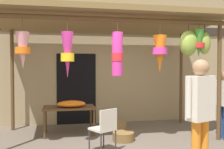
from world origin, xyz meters
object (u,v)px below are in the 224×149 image
vendor_in_orange (224,99)px  customer_foreground (200,108)px  display_table (69,110)px  flower_heap_on_table (72,104)px  wicker_basket_by_table (123,137)px  wicker_basket_spare (116,126)px  folding_chair (105,126)px

vendor_in_orange → customer_foreground: bearing=-131.9°
display_table → flower_heap_on_table: (0.07, -0.08, 0.15)m
flower_heap_on_table → wicker_basket_by_table: size_ratio=1.42×
wicker_basket_spare → wicker_basket_by_table: bearing=-93.0°
display_table → vendor_in_orange: bearing=-18.0°
wicker_basket_by_table → wicker_basket_spare: 1.01m
wicker_basket_by_table → customer_foreground: bearing=-73.8°
wicker_basket_by_table → customer_foreground: size_ratio=0.27×
flower_heap_on_table → wicker_basket_spare: bearing=13.6°
display_table → wicker_basket_by_table: (1.15, -0.82, -0.50)m
folding_chair → vendor_in_orange: 2.85m
folding_chair → wicker_basket_by_table: bearing=52.7°
flower_heap_on_table → customer_foreground: size_ratio=0.39×
wicker_basket_spare → customer_foreground: (0.57, -3.14, 0.94)m
wicker_basket_by_table → wicker_basket_spare: (0.05, 1.01, 0.00)m
folding_chair → vendor_in_orange: size_ratio=0.55×
display_table → folding_chair: (0.61, -1.51, -0.10)m
display_table → vendor_in_orange: (3.41, -1.11, 0.30)m
wicker_basket_by_table → vendor_in_orange: size_ratio=0.31×
display_table → customer_foreground: customer_foreground is taller
wicker_basket_spare → vendor_in_orange: vendor_in_orange is taller
display_table → vendor_in_orange: vendor_in_orange is taller
display_table → vendor_in_orange: 3.60m
wicker_basket_spare → vendor_in_orange: (2.21, -1.30, 0.80)m
flower_heap_on_table → folding_chair: size_ratio=0.80×
folding_chair → customer_foreground: size_ratio=0.48×
wicker_basket_spare → folding_chair: bearing=-108.9°
flower_heap_on_table → wicker_basket_by_table: 1.46m
display_table → folding_chair: folding_chair is taller
display_table → folding_chair: 1.64m
display_table → wicker_basket_spare: 1.31m
display_table → flower_heap_on_table: flower_heap_on_table is taller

